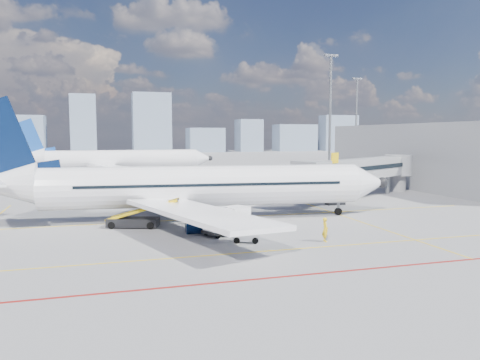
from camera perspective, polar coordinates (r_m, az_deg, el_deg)
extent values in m
plane|color=gray|center=(38.93, -1.89, -6.75)|extent=(420.00, 420.00, 0.00)
cube|color=yellow|center=(46.57, -4.40, -4.73)|extent=(60.00, 0.18, 0.01)
cube|color=yellow|center=(33.32, 0.77, -8.84)|extent=(80.00, 0.15, 0.01)
cube|color=yellow|center=(46.19, 14.57, -4.97)|extent=(0.15, 28.00, 0.01)
cube|color=maroon|center=(27.86, 4.53, -11.74)|extent=(90.00, 0.25, 0.01)
cube|color=#919498|center=(61.97, 14.43, 1.29)|extent=(20.84, 13.93, 2.60)
cube|color=black|center=(61.96, 14.43, 1.47)|extent=(20.52, 13.82, 0.55)
cube|color=#919498|center=(52.50, 8.65, 0.67)|extent=(4.49, 4.56, 3.00)
cube|color=black|center=(56.86, 11.54, -2.61)|extent=(2.20, 1.00, 0.70)
cylinder|color=slate|center=(56.69, 11.56, -1.26)|extent=(0.56, 0.56, 2.70)
cylinder|color=slate|center=(68.99, 17.55, -0.01)|extent=(0.60, 0.60, 3.90)
cylinder|color=#919498|center=(72.19, 18.68, 1.74)|extent=(4.00, 4.00, 3.00)
cylinder|color=gray|center=(72.33, 18.63, 0.20)|extent=(2.40, 2.40, 3.90)
cube|color=yellow|center=(53.46, 11.49, 2.64)|extent=(1.26, 0.82, 1.20)
cube|color=#919498|center=(80.12, 21.73, 2.77)|extent=(10.00, 42.00, 10.00)
cube|color=black|center=(77.24, 18.93, 2.78)|extent=(0.25, 40.00, 4.50)
cylinder|color=slate|center=(103.52, 10.92, 7.74)|extent=(0.56, 0.56, 25.00)
cube|color=slate|center=(104.81, 11.05, 14.70)|extent=(3.20, 0.40, 0.50)
cube|color=#A7A8AE|center=(104.05, 10.51, 14.77)|extent=(0.60, 0.15, 0.35)
cube|color=#A7A8AE|center=(104.59, 11.12, 14.71)|extent=(0.60, 0.15, 0.35)
cube|color=#A7A8AE|center=(105.15, 11.71, 14.65)|extent=(0.60, 0.15, 0.35)
cylinder|color=slate|center=(147.21, 13.98, 6.98)|extent=(0.56, 0.56, 25.00)
cube|color=slate|center=(148.12, 14.10, 11.90)|extent=(3.20, 0.40, 0.50)
cube|color=#A7A8AE|center=(147.30, 13.74, 11.94)|extent=(0.60, 0.15, 0.35)
cube|color=#A7A8AE|center=(147.90, 14.15, 11.91)|extent=(0.60, 0.15, 0.35)
cube|color=#A7A8AE|center=(148.51, 14.56, 11.87)|extent=(0.60, 0.15, 0.35)
cube|color=gray|center=(229.23, -25.04, 5.04)|extent=(19.22, 13.00, 16.98)
cube|color=gray|center=(226.98, -18.54, 6.49)|extent=(11.26, 11.76, 26.70)
cube|color=gray|center=(228.11, -10.73, 6.86)|extent=(17.80, 11.23, 28.14)
cube|color=gray|center=(232.19, -4.27, 4.89)|extent=(17.30, 13.35, 11.77)
cube|color=gray|center=(238.05, 1.08, 5.45)|extent=(11.90, 11.57, 16.15)
cube|color=gray|center=(246.86, 6.68, 5.14)|extent=(20.99, 11.47, 13.76)
cube|color=gray|center=(257.94, 11.90, 5.63)|extent=(19.15, 9.20, 18.79)
cylinder|color=white|center=(45.74, -4.24, -0.74)|extent=(30.91, 7.21, 3.99)
cone|color=white|center=(50.57, 15.48, -0.33)|extent=(4.08, 4.35, 3.99)
sphere|color=black|center=(51.21, 16.92, -0.30)|extent=(1.24, 1.24, 1.12)
cone|color=white|center=(47.42, -27.20, -0.43)|extent=(6.93, 4.66, 3.99)
cube|color=black|center=(49.95, 14.13, 0.28)|extent=(1.69, 1.69, 0.46)
cube|color=white|center=(54.84, -6.88, -0.88)|extent=(13.06, 17.26, 0.59)
cube|color=white|center=(36.67, -5.03, -4.03)|extent=(10.26, 17.69, 0.59)
cylinder|color=#08183B|center=(51.84, -5.51, -2.66)|extent=(3.91, 2.73, 2.35)
cylinder|color=#08183B|center=(40.20, -4.01, -5.02)|extent=(3.91, 2.73, 2.35)
cylinder|color=#A7A8AE|center=(52.05, -3.37, -2.61)|extent=(0.61, 2.44, 2.41)
cylinder|color=#A7A8AE|center=(40.46, -1.27, -4.94)|extent=(0.61, 2.44, 2.41)
cube|color=#08183B|center=(46.68, -24.37, 0.93)|extent=(5.77, 0.91, 2.20)
cube|color=white|center=(50.63, -26.61, 0.34)|extent=(5.40, 6.49, 0.22)
cylinder|color=slate|center=(49.49, 11.89, -3.17)|extent=(0.31, 0.31, 1.80)
cylinder|color=black|center=(49.57, 11.88, -3.77)|extent=(0.79, 0.36, 0.76)
cylinder|color=slate|center=(48.60, -5.77, -3.36)|extent=(0.35, 0.35, 1.60)
cylinder|color=black|center=(48.64, -5.76, -3.71)|extent=(1.06, 0.75, 1.00)
cylinder|color=slate|center=(43.37, -5.18, -4.43)|extent=(0.35, 0.35, 1.60)
cylinder|color=black|center=(43.42, -5.17, -4.82)|extent=(1.06, 0.75, 1.00)
cube|color=black|center=(47.72, -3.89, -0.11)|extent=(25.02, 2.76, 0.27)
cube|color=black|center=(43.82, -3.30, -0.60)|extent=(25.02, 2.76, 0.27)
cylinder|color=white|center=(98.65, -13.98, 2.45)|extent=(29.84, 4.03, 3.88)
cone|color=white|center=(100.89, -4.46, 2.66)|extent=(3.60, 3.90, 3.88)
sphere|color=black|center=(101.19, -3.69, 2.67)|extent=(1.10, 1.10, 1.09)
cone|color=white|center=(99.36, -24.47, 2.46)|extent=(6.38, 3.91, 3.88)
cube|color=black|center=(100.59, -5.18, 2.96)|extent=(1.50, 1.50, 0.45)
cube|color=white|center=(107.57, -15.01, 2.10)|extent=(11.33, 17.10, 0.57)
cube|color=white|center=(89.72, -14.62, 1.47)|extent=(11.47, 17.08, 0.57)
cylinder|color=#08183B|center=(104.51, -14.39, 1.33)|extent=(3.59, 2.30, 2.29)
cylinder|color=#08183B|center=(93.03, -14.07, 0.85)|extent=(3.59, 2.30, 2.29)
cylinder|color=#A7A8AE|center=(104.61, -13.35, 1.36)|extent=(0.36, 2.35, 2.35)
cylinder|color=#A7A8AE|center=(93.14, -12.91, 0.88)|extent=(0.36, 2.35, 2.35)
cube|color=#164499|center=(99.27, -24.55, 4.43)|extent=(6.81, 0.35, 8.48)
cube|color=#164499|center=(99.03, -23.12, 3.10)|extent=(5.61, 0.33, 2.14)
cube|color=white|center=(102.55, -24.46, 2.73)|extent=(4.83, 6.27, 0.22)
cube|color=white|center=(96.25, -24.96, 2.56)|extent=(4.87, 6.28, 0.22)
cylinder|color=black|center=(101.36, -14.58, 0.93)|extent=(1.00, 0.66, 1.00)
cylinder|color=black|center=(96.21, -14.45, 0.69)|extent=(1.00, 0.66, 1.00)
cylinder|color=black|center=(100.42, -6.27, 0.96)|extent=(0.76, 0.28, 0.76)
cube|color=white|center=(36.36, 0.76, -6.84)|extent=(2.18, 1.64, 0.71)
cube|color=white|center=(36.27, 0.20, -6.02)|extent=(1.17, 1.25, 0.53)
cube|color=black|center=(36.23, 0.20, -5.75)|extent=(1.07, 1.18, 0.31)
cylinder|color=black|center=(35.97, -0.40, -7.37)|extent=(0.53, 0.35, 0.49)
cylinder|color=black|center=(36.92, -0.32, -7.03)|extent=(0.53, 0.35, 0.49)
cylinder|color=black|center=(35.93, 1.87, -7.39)|extent=(0.53, 0.35, 0.49)
cylinder|color=black|center=(36.87, 1.89, -7.05)|extent=(0.53, 0.35, 0.49)
cube|color=black|center=(39.21, -1.58, -6.12)|extent=(4.47, 3.27, 0.20)
cube|color=white|center=(38.41, -2.78, -4.85)|extent=(2.28, 2.25, 1.76)
cube|color=white|center=(39.65, -0.42, -4.52)|extent=(2.28, 2.25, 1.76)
cylinder|color=black|center=(37.69, -2.73, -6.88)|extent=(0.40, 0.29, 0.36)
cylinder|color=black|center=(38.94, -4.15, -6.49)|extent=(0.40, 0.29, 0.36)
cylinder|color=black|center=(39.64, 0.95, -6.26)|extent=(0.40, 0.29, 0.36)
cylinder|color=black|center=(40.83, -0.51, -5.91)|extent=(0.40, 0.29, 0.36)
cube|color=black|center=(43.13, -12.89, -5.02)|extent=(4.82, 2.98, 0.76)
cube|color=black|center=(42.73, -11.80, -3.55)|extent=(6.50, 3.09, 1.99)
cube|color=yellow|center=(43.30, -11.61, -3.43)|extent=(6.20, 2.15, 2.08)
cube|color=yellow|center=(42.16, -11.99, -3.68)|extent=(6.20, 2.15, 2.08)
cylinder|color=black|center=(42.93, -15.39, -5.35)|extent=(0.70, 0.45, 0.65)
cylinder|color=black|center=(44.35, -14.81, -4.99)|extent=(0.70, 0.45, 0.65)
cylinder|color=black|center=(42.03, -10.86, -5.48)|extent=(0.70, 0.45, 0.65)
cylinder|color=black|center=(43.48, -10.42, -5.11)|extent=(0.70, 0.45, 0.65)
imported|color=yellow|center=(37.05, 10.34, -5.97)|extent=(0.55, 0.75, 1.90)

